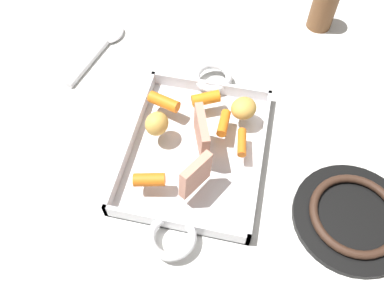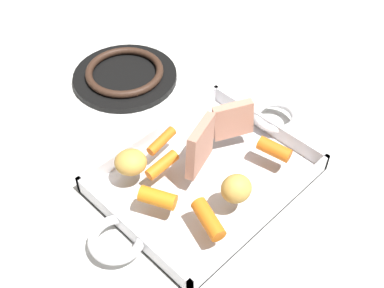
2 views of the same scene
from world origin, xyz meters
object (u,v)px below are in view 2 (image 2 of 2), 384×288
object	(u,v)px
baby_carrot_southwest	(274,149)
baby_carrot_center_right	(162,141)
roast_slice_thick	(233,120)
baby_carrot_long	(162,165)
baby_carrot_center_left	(208,219)
potato_whole	(131,162)
roast_slice_outer	(198,147)
roasting_dish	(205,176)
potato_corner	(236,189)
stove_burner_rear	(125,75)
baby_carrot_short	(158,199)

from	to	relation	value
baby_carrot_southwest	baby_carrot_center_right	bearing A→B (deg)	-51.85
roast_slice_thick	baby_carrot_long	distance (m)	0.13
baby_carrot_center_left	potato_whole	bearing A→B (deg)	-85.71
roast_slice_outer	baby_carrot_long	size ratio (longest dim) A/B	1.37
roasting_dish	potato_corner	distance (m)	0.08
baby_carrot_center_right	stove_burner_rear	world-z (taller)	baby_carrot_center_right
baby_carrot_short	stove_burner_rear	world-z (taller)	baby_carrot_short
baby_carrot_center_left	potato_whole	distance (m)	0.15
roasting_dish	baby_carrot_center_right	world-z (taller)	baby_carrot_center_right
potato_whole	roast_slice_outer	bearing A→B (deg)	142.17
baby_carrot_long	roast_slice_outer	bearing A→B (deg)	145.33
baby_carrot_long	potato_corner	distance (m)	0.12
roast_slice_thick	baby_carrot_center_right	xyz separation A→B (m)	(0.09, -0.06, -0.02)
baby_carrot_center_right	baby_carrot_center_left	xyz separation A→B (m)	(0.06, 0.15, 0.00)
baby_carrot_center_right	baby_carrot_southwest	size ratio (longest dim) A/B	1.07
roast_slice_thick	baby_carrot_long	size ratio (longest dim) A/B	1.17
baby_carrot_short	baby_carrot_long	bearing A→B (deg)	-136.93
baby_carrot_center_right	stove_burner_rear	size ratio (longest dim) A/B	0.28
baby_carrot_center_right	potato_whole	bearing A→B (deg)	6.59
baby_carrot_center_right	potato_corner	bearing A→B (deg)	90.87
baby_carrot_southwest	baby_carrot_short	size ratio (longest dim) A/B	0.99
roast_slice_thick	baby_carrot_short	size ratio (longest dim) A/B	1.21
roast_slice_thick	potato_corner	world-z (taller)	roast_slice_thick
roasting_dish	potato_whole	xyz separation A→B (m)	(0.08, -0.07, 0.04)
roasting_dish	baby_carrot_center_left	xyz separation A→B (m)	(0.07, 0.07, 0.03)
roasting_dish	roast_slice_thick	size ratio (longest dim) A/B	6.66
roasting_dish	baby_carrot_short	world-z (taller)	baby_carrot_short
baby_carrot_center_right	stove_burner_rear	xyz separation A→B (m)	(-0.09, -0.20, -0.03)
baby_carrot_center_left	baby_carrot_short	size ratio (longest dim) A/B	1.14
baby_carrot_short	stove_burner_rear	bearing A→B (deg)	-120.75
stove_burner_rear	potato_corner	bearing A→B (deg)	76.52
baby_carrot_center_left	baby_carrot_long	distance (m)	0.12
roasting_dish	potato_whole	distance (m)	0.12
roast_slice_thick	baby_carrot_southwest	xyz separation A→B (m)	(-0.01, 0.07, -0.02)
roast_slice_thick	potato_whole	size ratio (longest dim) A/B	1.31
baby_carrot_short	baby_carrot_southwest	bearing A→B (deg)	163.75
baby_carrot_center_right	baby_carrot_center_left	world-z (taller)	baby_carrot_center_left
baby_carrot_center_right	potato_corner	world-z (taller)	potato_corner
baby_carrot_short	potato_corner	distance (m)	0.11
baby_carrot_center_left	potato_whole	world-z (taller)	potato_whole
roasting_dish	baby_carrot_southwest	distance (m)	0.11
baby_carrot_center_right	potato_corner	xyz separation A→B (m)	(-0.00, 0.15, 0.01)
potato_corner	baby_carrot_long	bearing A→B (deg)	-72.43
roasting_dish	baby_carrot_southwest	bearing A→B (deg)	148.59
baby_carrot_center_left	roasting_dish	bearing A→B (deg)	-133.97
roasting_dish	roast_slice_outer	bearing A→B (deg)	-71.53
potato_corner	stove_burner_rear	distance (m)	0.36
potato_whole	baby_carrot_long	bearing A→B (deg)	138.37
baby_carrot_short	potato_corner	bearing A→B (deg)	140.01
roast_slice_thick	baby_carrot_long	bearing A→B (deg)	-10.94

